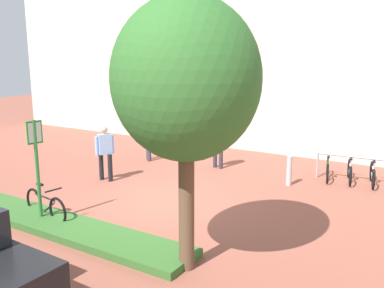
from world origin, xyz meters
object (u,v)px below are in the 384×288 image
object	(u,v)px
person_shirt_white	(105,150)
bike_at_sign	(46,205)
bollard_steel	(289,171)
person_suited_navy	(148,134)
tree_sidewalk	(186,81)
parking_sign_post	(36,157)
person_shirt_blue	(218,140)
bike_rack_cluster	(361,172)

from	to	relation	value
person_shirt_white	bike_at_sign	bearing A→B (deg)	-72.03
bollard_steel	person_suited_navy	xyz separation A→B (m)	(-5.46, 0.24, 0.53)
tree_sidewalk	parking_sign_post	bearing A→B (deg)	-179.92
parking_sign_post	person_shirt_blue	bearing A→B (deg)	79.60
parking_sign_post	person_shirt_blue	xyz separation A→B (m)	(1.19, 6.46, -0.60)
person_shirt_blue	person_shirt_white	bearing A→B (deg)	-125.76
bollard_steel	person_suited_navy	bearing A→B (deg)	177.51
bike_rack_cluster	person_shirt_white	distance (m)	7.86
tree_sidewalk	person_suited_navy	distance (m)	8.53
bike_at_sign	person_shirt_blue	size ratio (longest dim) A/B	0.97
tree_sidewalk	bike_rack_cluster	bearing A→B (deg)	76.30
tree_sidewalk	bollard_steel	xyz separation A→B (m)	(-0.06, 5.81, -2.95)
person_shirt_white	bollard_steel	bearing A→B (deg)	26.51
bike_rack_cluster	bollard_steel	bearing A→B (deg)	-143.43
bike_at_sign	bike_rack_cluster	bearing A→B (deg)	50.08
person_shirt_blue	person_suited_navy	size ratio (longest dim) A/B	1.00
person_suited_navy	person_shirt_white	world-z (taller)	same
bike_rack_cluster	person_suited_navy	xyz separation A→B (m)	(-7.26, -1.10, 0.64)
tree_sidewalk	person_shirt_white	xyz separation A→B (m)	(-5.08, 3.30, -2.41)
parking_sign_post	person_shirt_white	world-z (taller)	parking_sign_post
person_shirt_blue	person_suited_navy	bearing A→B (deg)	-171.44
bollard_steel	bike_at_sign	bearing A→B (deg)	-125.57
bike_at_sign	bike_rack_cluster	xyz separation A→B (m)	(5.81, 6.95, -0.00)
bike_rack_cluster	person_shirt_white	xyz separation A→B (m)	(-6.82, -3.84, 0.64)
bike_at_sign	bollard_steel	distance (m)	6.90
parking_sign_post	bollard_steel	world-z (taller)	parking_sign_post
tree_sidewalk	person_shirt_blue	distance (m)	7.44
bike_at_sign	person_shirt_white	size ratio (longest dim) A/B	0.97
bike_at_sign	parking_sign_post	bearing A→B (deg)	-69.47
bollard_steel	person_shirt_white	world-z (taller)	person_shirt_white
bike_at_sign	person_shirt_white	world-z (taller)	person_shirt_white
bike_rack_cluster	person_suited_navy	world-z (taller)	person_suited_navy
person_shirt_white	person_shirt_blue	bearing A→B (deg)	54.24
parking_sign_post	bike_at_sign	size ratio (longest dim) A/B	1.45
person_shirt_white	parking_sign_post	bearing A→B (deg)	-71.88
bike_rack_cluster	person_suited_navy	bearing A→B (deg)	-171.41
parking_sign_post	person_shirt_white	xyz separation A→B (m)	(-1.08, 3.31, -0.60)
person_suited_navy	bike_at_sign	bearing A→B (deg)	-76.14
tree_sidewalk	bike_at_sign	size ratio (longest dim) A/B	2.88
bike_rack_cluster	person_shirt_blue	world-z (taller)	person_shirt_blue
bike_rack_cluster	person_shirt_blue	size ratio (longest dim) A/B	1.55
tree_sidewalk	person_shirt_blue	xyz separation A→B (m)	(-2.81, 6.45, -2.41)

